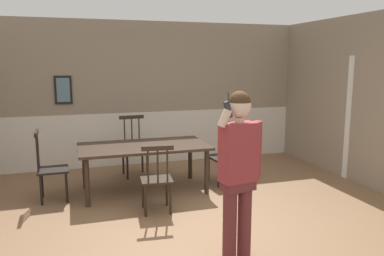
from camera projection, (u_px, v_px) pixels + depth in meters
ground_plane at (191, 222)px, 4.87m from camera, size 7.02×7.02×0.00m
room_back_partition at (144, 96)px, 7.55m from camera, size 6.38×0.17×2.77m
dining_table at (144, 150)px, 5.95m from camera, size 1.96×1.05×0.73m
chair_near_window at (226, 155)px, 6.39m from camera, size 0.51×0.51×1.01m
chair_by_doorway at (157, 179)px, 5.13m from camera, size 0.45×0.45×0.94m
chair_at_table_head at (50, 168)px, 5.57m from camera, size 0.44×0.44×1.04m
chair_opposite_corner at (134, 148)px, 6.83m from camera, size 0.47×0.47×1.05m
person_figure at (239, 166)px, 3.80m from camera, size 0.52×0.26×1.72m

